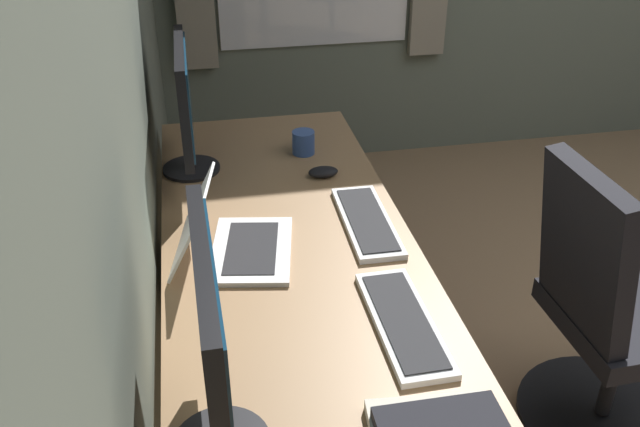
% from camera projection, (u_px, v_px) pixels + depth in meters
% --- Properties ---
extents(wall_back, '(5.05, 0.10, 2.60)m').
position_uv_depth(wall_back, '(98.00, 92.00, 1.50)').
color(wall_back, slate).
rests_on(wall_back, ground).
extents(desk, '(2.36, 0.74, 0.73)m').
position_uv_depth(desk, '(302.00, 303.00, 1.88)').
color(desk, '#936D47').
rests_on(desk, ground).
extents(drawer_pedestal, '(0.40, 0.51, 0.69)m').
position_uv_depth(drawer_pedestal, '(281.00, 331.00, 2.27)').
color(drawer_pedestal, '#936D47').
rests_on(drawer_pedestal, ground).
extents(monitor_primary, '(0.51, 0.20, 0.45)m').
position_uv_depth(monitor_primary, '(185.00, 102.00, 2.31)').
color(monitor_primary, black).
rests_on(monitor_primary, desk).
extents(monitor_secondary, '(0.49, 0.20, 0.47)m').
position_uv_depth(monitor_secondary, '(212.00, 345.00, 1.25)').
color(monitor_secondary, black).
rests_on(monitor_secondary, desk).
extents(laptop_leftmost, '(0.39, 0.38, 0.21)m').
position_uv_depth(laptop_leftmost, '(228.00, 238.00, 1.96)').
color(laptop_leftmost, white).
rests_on(laptop_leftmost, desk).
extents(keyboard_main, '(0.42, 0.14, 0.02)m').
position_uv_depth(keyboard_main, '(403.00, 322.00, 1.70)').
color(keyboard_main, silver).
rests_on(keyboard_main, desk).
extents(keyboard_spare, '(0.42, 0.15, 0.02)m').
position_uv_depth(keyboard_spare, '(367.00, 221.00, 2.11)').
color(keyboard_spare, silver).
rests_on(keyboard_spare, desk).
extents(mouse_spare, '(0.06, 0.10, 0.03)m').
position_uv_depth(mouse_spare, '(323.00, 172.00, 2.39)').
color(mouse_spare, black).
rests_on(mouse_spare, desk).
extents(coffee_mug, '(0.12, 0.08, 0.09)m').
position_uv_depth(coffee_mug, '(303.00, 142.00, 2.53)').
color(coffee_mug, '#335193').
rests_on(coffee_mug, desk).
extents(office_chair, '(0.56, 0.56, 0.97)m').
position_uv_depth(office_chair, '(607.00, 323.00, 2.14)').
color(office_chair, black).
rests_on(office_chair, ground).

